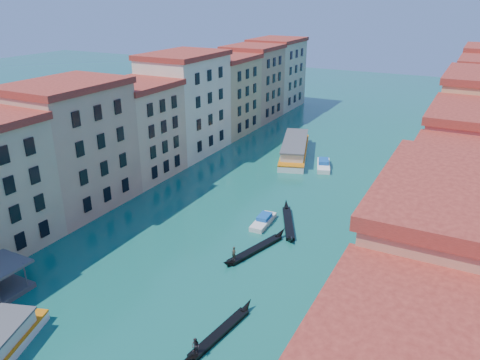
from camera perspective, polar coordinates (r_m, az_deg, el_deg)
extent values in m
cube|color=tan|center=(77.61, -19.67, 3.57)|extent=(12.00, 17.00, 19.00)
cube|color=maroon|center=(75.29, -20.64, 10.80)|extent=(12.80, 17.40, 1.00)
cube|color=tan|center=(88.65, -12.38, 5.69)|extent=(12.00, 14.00, 16.50)
cube|color=maroon|center=(86.70, -12.85, 11.25)|extent=(12.80, 14.40, 1.00)
cube|color=beige|center=(100.58, -6.66, 8.98)|extent=(12.00, 18.00, 20.00)
cube|color=maroon|center=(98.80, -6.93, 14.92)|extent=(12.80, 18.40, 1.00)
cube|color=tan|center=(114.97, -1.85, 10.09)|extent=(12.00, 16.00, 17.50)
cube|color=maroon|center=(113.45, -1.91, 14.67)|extent=(12.80, 16.40, 1.00)
cube|color=tan|center=(128.36, 1.59, 11.56)|extent=(12.00, 15.00, 18.50)
cube|color=maroon|center=(126.98, 1.64, 15.89)|extent=(12.80, 15.40, 1.00)
cube|color=#C3B08C|center=(142.67, 4.49, 12.65)|extent=(12.00, 17.00, 19.00)
cube|color=maroon|center=(141.43, 4.61, 16.65)|extent=(12.80, 17.40, 1.00)
cube|color=#BF7855|center=(40.53, 24.38, -14.41)|extent=(12.00, 17.00, 19.00)
cube|color=maroon|center=(35.90, 26.83, -1.29)|extent=(12.80, 17.40, 1.00)
cube|color=beige|center=(54.61, 25.50, -6.44)|extent=(12.00, 14.00, 16.50)
cube|color=maroon|center=(51.38, 27.07, 2.22)|extent=(12.80, 14.40, 1.00)
cube|color=#B85F4E|center=(68.15, 26.39, -0.40)|extent=(12.00, 16.00, 18.00)
cube|color=tan|center=(84.06, 27.06, 4.13)|extent=(12.00, 18.00, 20.00)
cube|color=gray|center=(81.81, 20.24, -2.35)|extent=(4.00, 140.00, 1.00)
cube|color=maroon|center=(45.04, 12.61, -19.16)|extent=(3.20, 15.30, 0.25)
cylinder|color=#4F4F52|center=(50.08, 12.51, -16.53)|extent=(0.12, 0.12, 3.00)
cube|color=maroon|center=(57.53, 16.86, -9.67)|extent=(3.20, 12.60, 0.25)
cylinder|color=#4F4F52|center=(55.01, 14.32, -12.81)|extent=(0.12, 0.12, 3.00)
cylinder|color=#4F4F52|center=(62.06, 16.23, -8.74)|extent=(0.12, 0.12, 3.00)
cylinder|color=brown|center=(47.95, 8.47, -18.51)|extent=(0.24, 0.24, 3.20)
cylinder|color=brown|center=(48.56, 9.59, -17.99)|extent=(0.24, 0.24, 3.20)
cylinder|color=brown|center=(49.18, 10.67, -17.48)|extent=(0.24, 0.24, 3.20)
cylinder|color=brown|center=(58.97, 13.12, -10.36)|extent=(0.24, 0.24, 3.20)
cylinder|color=brown|center=(59.70, 13.94, -10.01)|extent=(0.24, 0.24, 3.20)
cylinder|color=brown|center=(60.44, 14.73, -9.66)|extent=(0.24, 0.24, 3.20)
cylinder|color=brown|center=(74.62, 16.76, -3.58)|extent=(0.24, 0.24, 3.20)
cylinder|color=brown|center=(75.44, 17.36, -3.37)|extent=(0.24, 0.24, 3.20)
cylinder|color=brown|center=(76.27, 17.95, -3.16)|extent=(0.24, 0.24, 3.20)
cube|color=white|center=(100.33, 6.65, 3.41)|extent=(11.45, 22.74, 1.34)
cube|color=silver|center=(99.89, 6.68, 4.19)|extent=(9.59, 18.33, 1.78)
cube|color=#4F4F52|center=(99.58, 6.71, 4.77)|extent=(10.07, 18.96, 0.28)
cube|color=orange|center=(100.14, 6.66, 3.74)|extent=(11.51, 22.76, 0.28)
cube|color=black|center=(63.30, 1.89, -8.46)|extent=(3.88, 9.65, 0.49)
cone|color=black|center=(66.71, 5.02, -6.44)|extent=(1.54, 2.35, 1.81)
cone|color=black|center=(59.81, -1.63, -10.09)|extent=(1.44, 1.99, 1.60)
imported|color=#342F23|center=(60.16, -0.75, -8.95)|extent=(0.78, 0.62, 1.86)
cube|color=black|center=(49.76, -2.48, -18.13)|extent=(2.26, 8.87, 0.44)
cone|color=black|center=(52.61, 0.88, -15.04)|extent=(1.14, 2.07, 1.64)
cone|color=black|center=(46.80, -6.41, -20.93)|extent=(1.09, 1.73, 1.45)
imported|color=#2F2529|center=(46.94, -5.44, -19.50)|extent=(0.90, 0.74, 1.69)
cube|color=black|center=(70.38, 5.90, -5.25)|extent=(5.45, 9.63, 0.50)
cone|color=black|center=(75.22, 5.66, -3.02)|extent=(1.88, 2.47, 1.88)
cone|color=black|center=(65.30, 6.21, -7.24)|extent=(1.71, 2.11, 1.66)
cube|color=silver|center=(70.23, 2.84, -5.11)|extent=(2.30, 6.36, 0.72)
cube|color=#1452A3|center=(70.33, 2.98, -4.50)|extent=(1.75, 2.77, 0.63)
cube|color=white|center=(93.79, 10.13, 1.72)|extent=(4.66, 7.91, 0.86)
cube|color=#1452A3|center=(94.05, 10.16, 2.27)|extent=(2.87, 3.69, 0.76)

